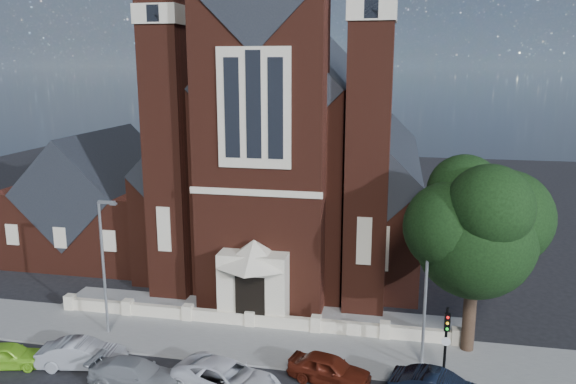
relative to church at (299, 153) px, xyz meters
name	(u,v)px	position (x,y,z in m)	size (l,w,h in m)	color
ground	(280,276)	(0.00, -7.94, -8.19)	(120.00, 120.00, 0.00)	black
pavement_strip	(242,342)	(0.00, -18.44, -8.19)	(60.00, 5.00, 0.12)	slate
forecourt_paving	(259,313)	(0.00, -14.44, -8.19)	(26.00, 3.00, 0.14)	slate
forecourt_wall	(251,327)	(0.00, -16.44, -8.19)	(24.00, 0.40, 0.90)	beige
church	(299,153)	(0.00, 0.00, 0.00)	(20.01, 34.90, 29.20)	#491E13
parish_hall	(101,205)	(-16.00, -4.94, -4.17)	(12.00, 12.20, 10.24)	#491E13
street_tree	(478,232)	(12.60, -17.23, -1.23)	(6.40, 6.60, 10.70)	black
street_lamp_left	(104,260)	(-7.91, -18.94, -3.59)	(1.16, 0.22, 8.09)	gray
street_lamp_right	(428,283)	(10.09, -18.94, -3.59)	(1.16, 0.22, 8.09)	gray
traffic_signal	(446,335)	(11.00, -20.52, -5.60)	(0.28, 0.42, 4.00)	black
car_lime_van	(8,355)	(-11.23, -23.37, -7.54)	(1.52, 3.77, 1.28)	#8FD72B
car_silver_a	(82,354)	(-7.42, -22.66, -7.46)	(1.55, 4.43, 1.46)	#979B9E
car_silver_b	(136,374)	(-3.80, -23.87, -7.50)	(1.93, 4.74, 1.38)	gray
car_white_suv	(227,379)	(0.76, -23.52, -7.42)	(2.55, 5.53, 1.54)	white
car_dark_red	(329,369)	(5.42, -21.55, -7.47)	(1.68, 4.18, 1.42)	#561B0E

